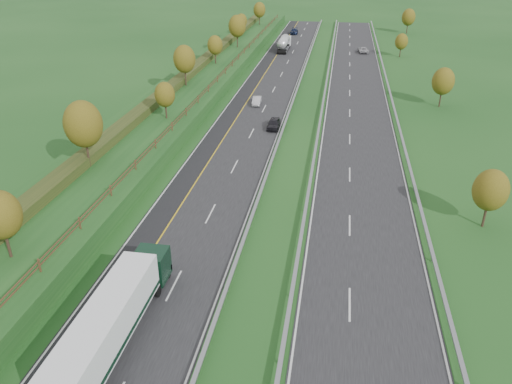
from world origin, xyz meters
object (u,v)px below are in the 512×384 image
at_px(car_dark_near, 274,124).
at_px(car_silver_mid, 257,101).
at_px(box_lorry, 113,320).
at_px(car_oncoming, 363,50).
at_px(road_tanker, 284,43).
at_px(car_small_far, 294,31).

distance_m(car_dark_near, car_silver_mid, 12.35).
relative_size(box_lorry, car_oncoming, 3.35).
height_order(box_lorry, road_tanker, box_lorry).
distance_m(box_lorry, car_dark_near, 46.03).
distance_m(car_dark_near, car_small_far, 83.98).
xyz_separation_m(car_small_far, car_oncoming, (19.52, -24.79, -0.07)).
bearing_deg(road_tanker, car_oncoming, 0.96).
height_order(box_lorry, car_oncoming, box_lorry).
relative_size(car_small_far, car_oncoming, 1.06).
xyz_separation_m(box_lorry, car_dark_near, (4.63, 45.77, -1.56)).
bearing_deg(road_tanker, car_small_far, 89.69).
relative_size(road_tanker, car_oncoming, 2.31).
distance_m(box_lorry, car_silver_mid, 57.32).
relative_size(road_tanker, car_small_far, 2.19).
height_order(car_dark_near, car_oncoming, car_dark_near).
bearing_deg(car_silver_mid, box_lorry, -94.12).
height_order(car_dark_near, car_silver_mid, car_dark_near).
xyz_separation_m(car_dark_near, car_oncoming, (14.29, 59.03, -0.06)).
relative_size(car_silver_mid, car_oncoming, 0.81).
xyz_separation_m(car_silver_mid, car_oncoming, (18.74, 47.50, 0.03)).
xyz_separation_m(road_tanker, car_silver_mid, (0.92, -47.17, -1.18)).
height_order(road_tanker, car_oncoming, road_tanker).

